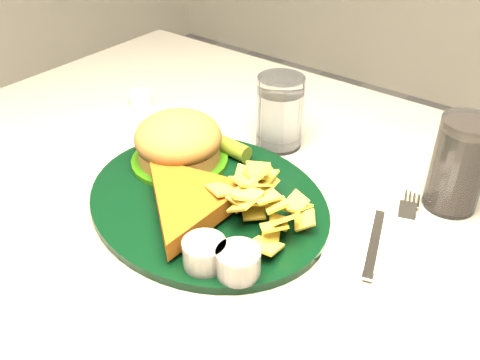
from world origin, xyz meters
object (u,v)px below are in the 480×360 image
object	(u,v)px
water_glass	(280,112)
fork_napkin	(378,239)
dinner_plate	(206,180)
cola_glass	(459,165)

from	to	relation	value
water_glass	fork_napkin	distance (m)	0.26
fork_napkin	water_glass	bearing A→B (deg)	133.21
dinner_plate	cola_glass	bearing A→B (deg)	51.10
water_glass	dinner_plate	bearing A→B (deg)	-85.88
dinner_plate	cola_glass	world-z (taller)	cola_glass
water_glass	cola_glass	world-z (taller)	cola_glass
fork_napkin	dinner_plate	bearing A→B (deg)	178.59
water_glass	fork_napkin	world-z (taller)	water_glass
dinner_plate	water_glass	distance (m)	0.19
dinner_plate	fork_napkin	bearing A→B (deg)	31.03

